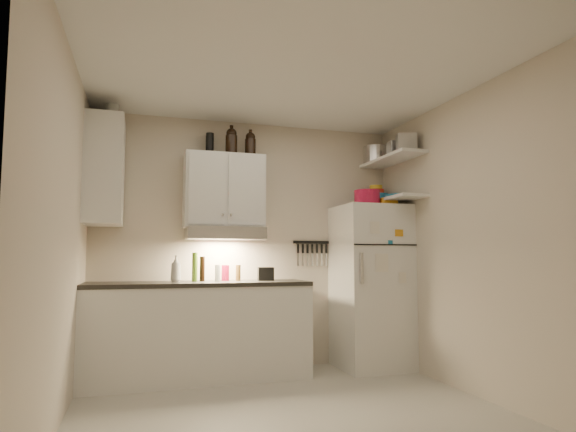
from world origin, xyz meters
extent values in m
cube|color=#B7B4A9|center=(0.00, 0.00, -0.01)|extent=(3.20, 3.00, 0.02)
cube|color=white|center=(0.00, 0.00, 2.61)|extent=(3.20, 3.00, 0.02)
cube|color=beige|center=(0.00, 1.51, 1.30)|extent=(3.20, 0.02, 2.60)
cube|color=beige|center=(-1.61, 0.00, 1.30)|extent=(0.02, 3.00, 2.60)
cube|color=beige|center=(1.61, 0.00, 1.30)|extent=(0.02, 3.00, 2.60)
cube|color=white|center=(-0.55, 1.20, 0.44)|extent=(2.10, 0.60, 0.88)
cube|color=#282623|center=(-0.55, 1.20, 0.90)|extent=(2.10, 0.62, 0.04)
cube|color=white|center=(-0.30, 1.33, 1.83)|extent=(0.80, 0.33, 0.75)
cube|color=white|center=(-1.44, 1.20, 1.95)|extent=(0.33, 0.55, 1.00)
cube|color=silver|center=(-0.30, 1.27, 1.39)|extent=(0.76, 0.46, 0.12)
cube|color=white|center=(1.25, 1.16, 0.85)|extent=(0.70, 0.68, 1.70)
cube|color=white|center=(1.45, 1.02, 2.20)|extent=(0.30, 0.95, 0.03)
cube|color=white|center=(1.45, 1.02, 1.76)|extent=(0.30, 0.95, 0.03)
cube|color=black|center=(0.70, 1.49, 1.32)|extent=(0.42, 0.02, 0.03)
cylinder|color=#AF143A|center=(1.16, 1.05, 1.78)|extent=(0.33, 0.33, 0.16)
cube|color=orange|center=(1.39, 1.03, 1.74)|extent=(0.21, 0.25, 0.07)
cylinder|color=silver|center=(1.33, 1.14, 1.75)|extent=(0.08, 0.08, 0.10)
cylinder|color=silver|center=(1.46, 1.40, 2.32)|extent=(0.37, 0.37, 0.21)
cube|color=#AAAAAD|center=(1.50, 1.01, 2.30)|extent=(0.20, 0.19, 0.18)
cube|color=#AAAAAD|center=(1.48, 0.77, 2.31)|extent=(0.25, 0.25, 0.19)
cylinder|color=teal|center=(1.45, 1.34, 1.82)|extent=(0.23, 0.23, 0.09)
cylinder|color=red|center=(1.44, 1.38, 1.89)|extent=(0.18, 0.18, 0.06)
cylinder|color=gold|center=(1.44, 1.38, 1.95)|extent=(0.14, 0.14, 0.05)
cylinder|color=teal|center=(1.52, 1.09, 1.80)|extent=(0.28, 0.28, 0.06)
cylinder|color=black|center=(-0.45, 1.39, 2.30)|extent=(0.08, 0.08, 0.20)
cylinder|color=black|center=(-0.44, 1.40, 2.32)|extent=(0.10, 0.10, 0.23)
cylinder|color=silver|center=(-1.39, 1.24, 2.53)|extent=(0.15, 0.15, 0.17)
imported|color=white|center=(-0.77, 1.20, 1.06)|extent=(0.11, 0.12, 0.28)
cylinder|color=brown|center=(-0.16, 1.28, 1.00)|extent=(0.07, 0.07, 0.16)
cylinder|color=#456A1A|center=(-0.59, 1.24, 1.06)|extent=(0.07, 0.07, 0.28)
cylinder|color=black|center=(-0.52, 1.26, 1.04)|extent=(0.06, 0.06, 0.24)
cylinder|color=silver|center=(-0.37, 1.23, 1.00)|extent=(0.06, 0.06, 0.16)
cylinder|color=#AF143A|center=(-0.28, 1.32, 1.00)|extent=(0.10, 0.10, 0.16)
cube|color=black|center=(0.12, 1.24, 0.99)|extent=(0.17, 0.13, 0.13)
camera|label=1|loc=(-1.10, -3.50, 1.15)|focal=30.00mm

